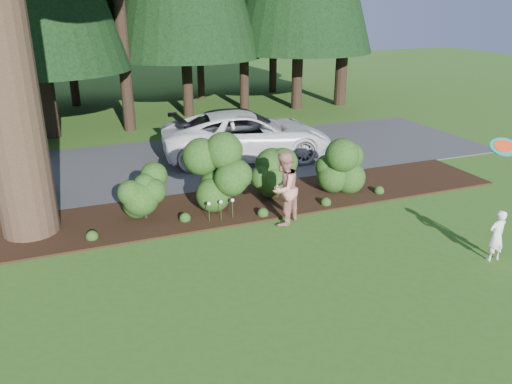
{
  "coord_description": "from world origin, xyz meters",
  "views": [
    {
      "loc": [
        -3.62,
        -8.32,
        5.06
      ],
      "look_at": [
        -0.01,
        0.82,
        1.3
      ],
      "focal_mm": 35.0,
      "sensor_mm": 36.0,
      "label": 1
    }
  ],
  "objects_px": {
    "adult": "(284,189)",
    "car_dark_suv": "(244,130)",
    "frisbee": "(504,147)",
    "car_white_suv": "(247,135)",
    "child": "(496,236)"
  },
  "relations": [
    {
      "from": "child",
      "to": "frisbee",
      "type": "distance_m",
      "value": 1.86
    },
    {
      "from": "frisbee",
      "to": "car_dark_suv",
      "type": "bearing_deg",
      "value": 101.96
    },
    {
      "from": "car_dark_suv",
      "to": "child",
      "type": "xyz_separation_m",
      "value": [
        2.02,
        -9.57,
        -0.21
      ]
    },
    {
      "from": "adult",
      "to": "child",
      "type": "bearing_deg",
      "value": 98.48
    },
    {
      "from": "car_dark_suv",
      "to": "adult",
      "type": "height_order",
      "value": "adult"
    },
    {
      "from": "adult",
      "to": "frisbee",
      "type": "distance_m",
      "value": 4.76
    },
    {
      "from": "adult",
      "to": "frisbee",
      "type": "relative_size",
      "value": 3.25
    },
    {
      "from": "child",
      "to": "adult",
      "type": "bearing_deg",
      "value": -45.47
    },
    {
      "from": "child",
      "to": "car_white_suv",
      "type": "bearing_deg",
      "value": -76.17
    },
    {
      "from": "frisbee",
      "to": "car_white_suv",
      "type": "bearing_deg",
      "value": 104.69
    },
    {
      "from": "adult",
      "to": "car_dark_suv",
      "type": "bearing_deg",
      "value": -138.48
    },
    {
      "from": "adult",
      "to": "car_white_suv",
      "type": "bearing_deg",
      "value": -138.13
    },
    {
      "from": "child",
      "to": "adult",
      "type": "distance_m",
      "value": 4.68
    },
    {
      "from": "child",
      "to": "frisbee",
      "type": "height_order",
      "value": "frisbee"
    },
    {
      "from": "car_white_suv",
      "to": "car_dark_suv",
      "type": "height_order",
      "value": "car_white_suv"
    }
  ]
}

